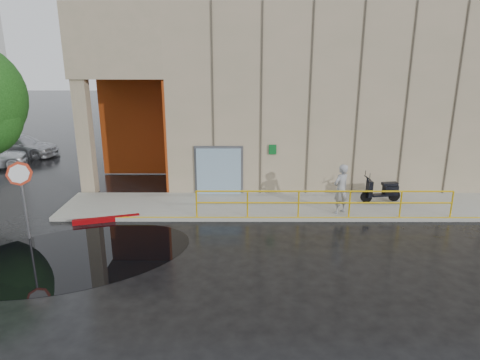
# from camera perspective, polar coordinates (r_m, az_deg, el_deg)

# --- Properties ---
(ground) EXTENTS (120.00, 120.00, 0.00)m
(ground) POSITION_cam_1_polar(r_m,az_deg,el_deg) (13.33, -4.94, -10.45)
(ground) COLOR black
(ground) RESTS_ON ground
(sidewalk) EXTENTS (20.00, 3.00, 0.15)m
(sidewalk) POSITION_cam_1_polar(r_m,az_deg,el_deg) (17.61, 9.44, -3.45)
(sidewalk) COLOR #9A988C
(sidewalk) RESTS_ON ground
(building) EXTENTS (20.00, 10.17, 8.00)m
(building) POSITION_cam_1_polar(r_m,az_deg,el_deg) (23.22, 10.14, 11.83)
(building) COLOR gray
(building) RESTS_ON ground
(guardrail) EXTENTS (9.56, 0.06, 1.03)m
(guardrail) POSITION_cam_1_polar(r_m,az_deg,el_deg) (16.21, 11.15, -3.07)
(guardrail) COLOR #E0B20B
(guardrail) RESTS_ON sidewalk
(person) EXTENTS (0.84, 0.78, 1.92)m
(person) POSITION_cam_1_polar(r_m,az_deg,el_deg) (16.60, 13.30, -1.16)
(person) COLOR #98989C
(person) RESTS_ON sidewalk
(scooter) EXTENTS (1.72, 0.77, 1.30)m
(scooter) POSITION_cam_1_polar(r_m,az_deg,el_deg) (18.35, 18.41, -0.55)
(scooter) COLOR black
(scooter) RESTS_ON sidewalk
(stop_sign) EXTENTS (0.70, 0.48, 2.70)m
(stop_sign) POSITION_cam_1_polar(r_m,az_deg,el_deg) (15.66, -27.18, -0.42)
(stop_sign) COLOR slate
(stop_sign) RESTS_ON ground
(red_curb) EXTENTS (2.35, 0.85, 0.18)m
(red_curb) POSITION_cam_1_polar(r_m,az_deg,el_deg) (16.74, -17.37, -5.04)
(red_curb) COLOR #7F0306
(red_curb) RESTS_ON ground
(puddle) EXTENTS (8.44, 7.07, 0.01)m
(puddle) POSITION_cam_1_polar(r_m,az_deg,el_deg) (14.41, -21.07, -9.40)
(puddle) COLOR black
(puddle) RESTS_ON ground
(car_c) EXTENTS (4.54, 2.31, 1.26)m
(car_c) POSITION_cam_1_polar(r_m,az_deg,el_deg) (29.10, -27.07, 4.08)
(car_c) COLOR #AAABB1
(car_c) RESTS_ON ground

